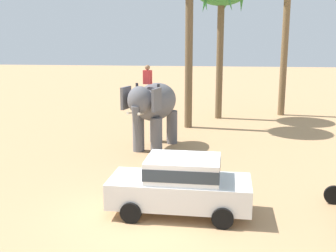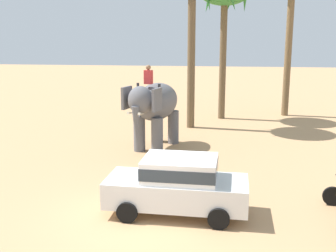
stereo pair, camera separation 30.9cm
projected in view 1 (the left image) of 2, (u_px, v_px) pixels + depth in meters
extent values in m
plane|color=tan|center=(153.00, 222.00, 11.71)|extent=(120.00, 120.00, 0.00)
cube|color=white|center=(180.00, 191.00, 12.20)|extent=(4.15, 1.82, 0.76)
cube|color=white|center=(183.00, 168.00, 12.04)|extent=(2.15, 1.62, 0.64)
cube|color=#2D3842|center=(183.00, 168.00, 12.04)|extent=(2.17, 1.64, 0.35)
cylinder|color=black|center=(131.00, 213.00, 11.64)|extent=(0.61, 0.20, 0.60)
cylinder|color=black|center=(143.00, 191.00, 13.28)|extent=(0.61, 0.20, 0.60)
cylinder|color=black|center=(223.00, 218.00, 11.28)|extent=(0.61, 0.20, 0.60)
cylinder|color=black|center=(223.00, 195.00, 12.93)|extent=(0.61, 0.20, 0.60)
ellipsoid|color=slate|center=(156.00, 102.00, 19.15)|extent=(2.38, 3.42, 1.70)
cylinder|color=slate|center=(156.00, 135.00, 18.43)|extent=(0.52, 0.52, 1.60)
cylinder|color=slate|center=(139.00, 134.00, 18.76)|extent=(0.52, 0.52, 1.60)
cylinder|color=slate|center=(172.00, 127.00, 20.12)|extent=(0.52, 0.52, 1.60)
cylinder|color=slate|center=(155.00, 126.00, 20.44)|extent=(0.52, 0.52, 1.60)
ellipsoid|color=slate|center=(140.00, 100.00, 17.61)|extent=(1.33, 1.26, 1.20)
cube|color=slate|center=(157.00, 100.00, 17.43)|extent=(0.33, 0.80, 0.96)
cube|color=slate|center=(126.00, 98.00, 17.96)|extent=(0.33, 0.80, 0.96)
cone|color=slate|center=(136.00, 125.00, 17.42)|extent=(0.44, 0.44, 1.60)
cone|color=beige|center=(142.00, 114.00, 17.26)|extent=(0.27, 0.57, 0.21)
cone|color=beige|center=(130.00, 113.00, 17.45)|extent=(0.27, 0.57, 0.21)
cube|color=red|center=(148.00, 77.00, 18.12)|extent=(0.39, 0.32, 0.60)
sphere|color=#8E6647|center=(147.00, 67.00, 18.03)|extent=(0.22, 0.22, 0.22)
cylinder|color=#333338|center=(159.00, 90.00, 18.05)|extent=(0.12, 0.12, 0.55)
cylinder|color=#333338|center=(137.00, 89.00, 18.43)|extent=(0.12, 0.12, 0.55)
cylinder|color=black|center=(334.00, 195.00, 12.91)|extent=(0.61, 0.16, 0.60)
cylinder|color=brown|center=(189.00, 49.00, 22.87)|extent=(0.43, 0.43, 8.80)
cylinder|color=brown|center=(285.00, 46.00, 26.54)|extent=(0.43, 0.43, 8.92)
cylinder|color=brown|center=(220.00, 58.00, 25.61)|extent=(0.41, 0.41, 7.55)
cone|color=#337A38|center=(227.00, 0.00, 25.94)|extent=(0.91, 0.57, 1.67)
cone|color=#337A38|center=(205.00, 0.00, 25.66)|extent=(0.73, 0.83, 1.69)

